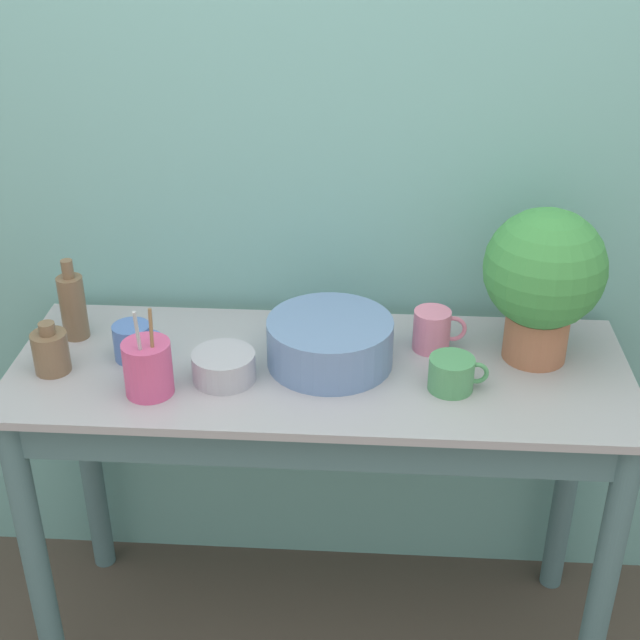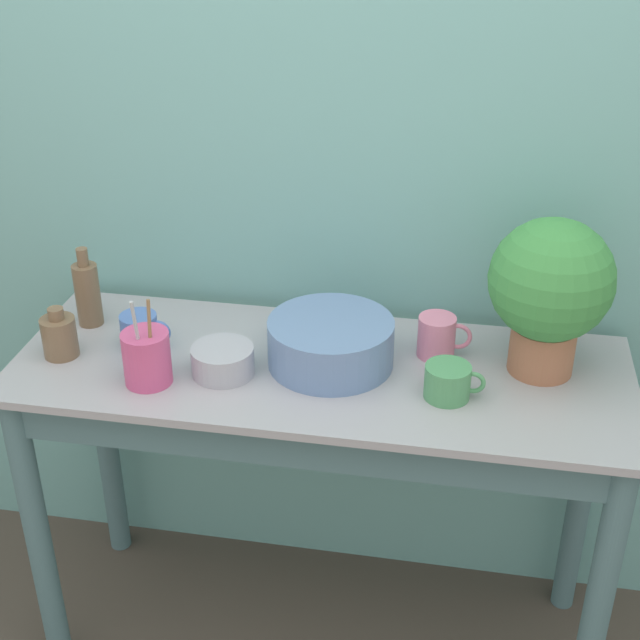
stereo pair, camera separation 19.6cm
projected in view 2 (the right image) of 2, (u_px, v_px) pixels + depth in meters
wall_back at (344, 166)px, 2.12m from camera, size 6.00×0.05×2.40m
counter_table at (318, 437)px, 2.09m from camera, size 1.40×0.52×0.83m
potted_plant at (550, 287)px, 1.91m from camera, size 0.27×0.27×0.36m
bowl_wash_large at (331, 343)px, 2.00m from camera, size 0.29×0.29×0.11m
bottle_tall at (87, 293)px, 2.16m from camera, size 0.06×0.06×0.20m
bottle_short at (59, 336)px, 2.04m from camera, size 0.08×0.08×0.12m
mug_green at (448, 382)px, 1.89m from camera, size 0.13×0.10×0.08m
mug_pink at (438, 336)px, 2.04m from camera, size 0.12×0.09×0.10m
mug_blue at (140, 331)px, 2.07m from camera, size 0.12×0.09×0.08m
bowl_small_steel at (223, 361)px, 1.98m from camera, size 0.14×0.14×0.06m
utensil_cup at (147, 358)px, 1.93m from camera, size 0.10×0.10×0.22m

